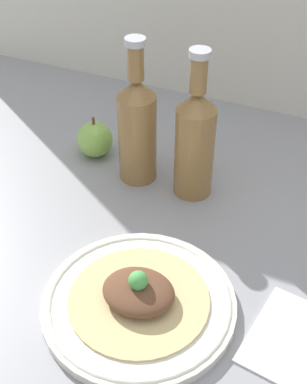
{
  "coord_description": "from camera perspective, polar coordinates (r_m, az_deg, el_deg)",
  "views": [
    {
      "loc": [
        20.75,
        -56.84,
        62.42
      ],
      "look_at": [
        -5.37,
        3.0,
        9.73
      ],
      "focal_mm": 50.0,
      "sensor_mm": 36.0,
      "label": 1
    }
  ],
  "objects": [
    {
      "name": "plated_food",
      "position": [
        0.78,
        -1.6,
        -10.82
      ],
      "size": [
        20.62,
        20.62,
        5.69
      ],
      "color": "#D6BC7F",
      "rests_on": "plate"
    },
    {
      "name": "ground_plane",
      "position": [
        0.88,
        2.44,
        -7.94
      ],
      "size": [
        180.0,
        110.0,
        4.0
      ],
      "primitive_type": "cube",
      "color": "gray"
    },
    {
      "name": "cider_bottle_right",
      "position": [
        0.94,
        4.45,
        5.51
      ],
      "size": [
        7.09,
        7.09,
        27.8
      ],
      "color": "olive",
      "rests_on": "ground_plane"
    },
    {
      "name": "apple",
      "position": [
        1.08,
        -6.28,
        5.61
      ],
      "size": [
        7.22,
        7.22,
        8.6
      ],
      "color": "#84B74C",
      "rests_on": "ground_plane"
    },
    {
      "name": "cider_bottle_left",
      "position": [
        0.97,
        -1.76,
        6.97
      ],
      "size": [
        7.09,
        7.09,
        27.8
      ],
      "color": "olive",
      "rests_on": "ground_plane"
    },
    {
      "name": "plate",
      "position": [
        0.79,
        -1.57,
        -11.74
      ],
      "size": [
        28.43,
        28.43,
        1.85
      ],
      "color": "silver",
      "rests_on": "ground_plane"
    }
  ]
}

